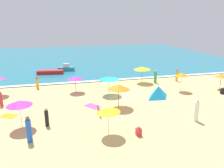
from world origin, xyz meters
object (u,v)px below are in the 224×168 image
object	(u,v)px
parked_bicycle	(99,110)
beachgoer_4	(222,91)
beach_umbrella_6	(119,87)
beachgoer_0	(177,75)
beach_umbrella_3	(19,103)
beach_umbrella_7	(142,68)
beachgoer_1	(197,111)
beachgoer_3	(139,131)
beach_umbrella_1	(108,110)
beach_tent	(158,92)
small_boat_1	(50,72)
beach_umbrella_0	(109,78)
beachgoer_8	(29,130)
small_boat_0	(66,68)
beachgoer_2	(37,83)
beachgoer_7	(155,77)
beach_umbrella_2	(222,76)
beachgoer_6	(1,99)
beach_umbrella_9	(75,78)
beachgoer_9	(47,117)
beach_umbrella_5	(182,75)

from	to	relation	value
parked_bicycle	beachgoer_4	distance (m)	15.05
beach_umbrella_6	beachgoer_0	bearing A→B (deg)	34.43
beach_umbrella_3	beach_umbrella_7	bearing A→B (deg)	35.28
beachgoer_1	beachgoer_3	size ratio (longest dim) A/B	2.38
beach_umbrella_1	beach_tent	size ratio (longest dim) A/B	0.84
small_boat_1	beachgoer_0	bearing A→B (deg)	-25.61
beach_umbrella_1	small_boat_1	xyz separation A→B (m)	(-4.70, 20.44, -1.62)
beach_umbrella_6	beach_umbrella_1	bearing A→B (deg)	-113.33
beach_umbrella_1	beachgoer_0	xyz separation A→B (m)	(12.58, 12.16, -1.17)
beach_umbrella_0	beach_umbrella_7	world-z (taller)	beach_umbrella_7
beachgoer_8	small_boat_0	world-z (taller)	beachgoer_8
beachgoer_2	beachgoer_4	bearing A→B (deg)	-18.91
beach_umbrella_7	beachgoer_7	size ratio (longest dim) A/B	1.27
beachgoer_0	beachgoer_1	size ratio (longest dim) A/B	0.92
beach_umbrella_1	beachgoer_0	size ratio (longest dim) A/B	1.34
beach_tent	beachgoer_0	bearing A→B (deg)	45.57
beach_umbrella_6	parked_bicycle	xyz separation A→B (m)	(-2.17, -1.25, -1.68)
beachgoer_1	beach_umbrella_2	bearing A→B (deg)	40.59
beachgoer_3	beachgoer_6	xyz separation A→B (m)	(-11.13, 8.60, 0.41)
beach_umbrella_3	beach_umbrella_6	xyz separation A→B (m)	(8.51, 2.30, -0.03)
beachgoer_3	small_boat_1	xyz separation A→B (m)	(-6.84, 21.02, 0.04)
beach_umbrella_9	beachgoer_8	bearing A→B (deg)	-111.38
beachgoer_8	beachgoer_9	size ratio (longest dim) A/B	1.25
beach_umbrella_3	beach_umbrella_6	bearing A→B (deg)	15.12
beach_tent	parked_bicycle	xyz separation A→B (m)	(-7.10, -2.80, -0.28)
beach_umbrella_2	beachgoer_0	bearing A→B (deg)	125.31
beachgoer_1	beachgoer_9	xyz separation A→B (m)	(-12.09, 2.07, -0.14)
beachgoer_1	beachgoer_2	bearing A→B (deg)	137.26
beachgoer_4	beachgoer_7	distance (m)	8.26
beachgoer_6	beachgoer_3	bearing A→B (deg)	-37.69
beach_umbrella_5	beachgoer_2	xyz separation A→B (m)	(-16.76, 5.12, -1.32)
beachgoer_7	beach_tent	bearing A→B (deg)	-111.80
beach_tent	beachgoer_0	world-z (taller)	beachgoer_0
beach_umbrella_9	beach_umbrella_0	bearing A→B (deg)	-26.62
beach_umbrella_0	beach_umbrella_3	distance (m)	10.39
beach_umbrella_5	parked_bicycle	bearing A→B (deg)	-158.36
small_boat_0	beach_umbrella_2	bearing A→B (deg)	-39.03
beachgoer_1	beachgoer_9	bearing A→B (deg)	170.26
beachgoer_3	small_boat_0	xyz separation A→B (m)	(-4.29, 22.71, 0.17)
beachgoer_1	small_boat_1	size ratio (longest dim) A/B	0.46
parked_bicycle	small_boat_0	distance (m)	18.49
small_boat_0	beachgoer_8	bearing A→B (deg)	-98.78
beach_tent	beachgoer_7	xyz separation A→B (m)	(2.18, 5.45, 0.18)
beach_umbrella_6	beach_umbrella_2	bearing A→B (deg)	10.43
beach_umbrella_0	beach_umbrella_9	bearing A→B (deg)	153.38
beach_umbrella_3	beachgoer_2	size ratio (longest dim) A/B	1.52
beach_umbrella_0	beach_umbrella_5	world-z (taller)	beach_umbrella_5
beachgoer_1	small_boat_0	distance (m)	23.73
beachgoer_6	small_boat_1	bearing A→B (deg)	70.92
beachgoer_3	small_boat_0	size ratio (longest dim) A/B	0.28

